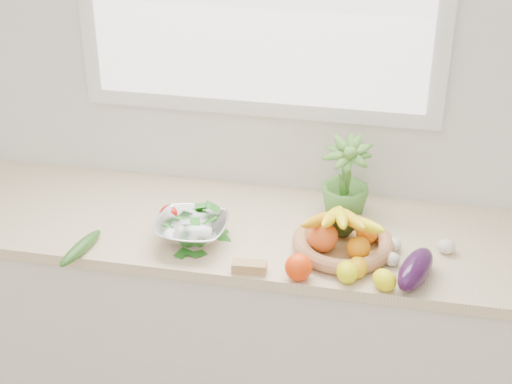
% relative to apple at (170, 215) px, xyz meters
% --- Properties ---
extents(back_wall, '(4.50, 0.02, 2.70)m').
position_rel_apple_xyz_m(back_wall, '(0.25, 0.35, 0.41)').
color(back_wall, white).
rests_on(back_wall, ground).
extents(counter_cabinet, '(2.20, 0.58, 0.86)m').
position_rel_apple_xyz_m(counter_cabinet, '(0.25, 0.05, -0.51)').
color(counter_cabinet, silver).
rests_on(counter_cabinet, ground).
extents(countertop, '(2.24, 0.62, 0.04)m').
position_rel_apple_xyz_m(countertop, '(0.25, 0.05, -0.06)').
color(countertop, beige).
rests_on(countertop, counter_cabinet).
extents(orange_loose, '(0.11, 0.11, 0.09)m').
position_rel_apple_xyz_m(orange_loose, '(0.49, -0.23, 0.01)').
color(orange_loose, '#FF3D08').
rests_on(orange_loose, countertop).
extents(lemon_a, '(0.09, 0.10, 0.07)m').
position_rel_apple_xyz_m(lemon_a, '(0.64, -0.21, -0.00)').
color(lemon_a, '#EFF40D').
rests_on(lemon_a, countertop).
extents(lemon_b, '(0.07, 0.09, 0.07)m').
position_rel_apple_xyz_m(lemon_b, '(0.67, -0.18, -0.01)').
color(lemon_b, '#EAA90C').
rests_on(lemon_b, countertop).
extents(lemon_c, '(0.11, 0.11, 0.07)m').
position_rel_apple_xyz_m(lemon_c, '(0.76, -0.23, -0.00)').
color(lemon_c, '#F9ED0D').
rests_on(lemon_c, countertop).
extents(apple, '(0.09, 0.09, 0.08)m').
position_rel_apple_xyz_m(apple, '(0.00, 0.00, 0.00)').
color(apple, red).
rests_on(apple, countertop).
extents(ginger, '(0.11, 0.05, 0.04)m').
position_rel_apple_xyz_m(ginger, '(0.33, -0.23, -0.02)').
color(ginger, tan).
rests_on(ginger, countertop).
extents(garlic_a, '(0.06, 0.06, 0.05)m').
position_rel_apple_xyz_m(garlic_a, '(0.77, -0.01, -0.01)').
color(garlic_a, white).
rests_on(garlic_a, countertop).
extents(garlic_b, '(0.07, 0.07, 0.05)m').
position_rel_apple_xyz_m(garlic_b, '(0.95, 0.01, -0.01)').
color(garlic_b, white).
rests_on(garlic_b, countertop).
extents(garlic_c, '(0.06, 0.06, 0.04)m').
position_rel_apple_xyz_m(garlic_c, '(0.78, -0.10, -0.02)').
color(garlic_c, white).
rests_on(garlic_c, countertop).
extents(eggplant, '(0.15, 0.24, 0.09)m').
position_rel_apple_xyz_m(eggplant, '(0.85, -0.17, 0.01)').
color(eggplant, '#2C0E33').
rests_on(eggplant, countertop).
extents(cucumber, '(0.09, 0.24, 0.04)m').
position_rel_apple_xyz_m(cucumber, '(-0.24, -0.23, -0.02)').
color(cucumber, '#225017').
rests_on(cucumber, countertop).
extents(radish, '(0.04, 0.04, 0.03)m').
position_rel_apple_xyz_m(radish, '(0.29, -0.23, -0.02)').
color(radish, red).
rests_on(radish, countertop).
extents(potted_herb, '(0.19, 0.19, 0.31)m').
position_rel_apple_xyz_m(potted_herb, '(0.59, 0.19, 0.10)').
color(potted_herb, '#4D8931').
rests_on(potted_herb, countertop).
extents(fruit_basket, '(0.39, 0.39, 0.18)m').
position_rel_apple_xyz_m(fruit_basket, '(0.61, -0.04, 0.01)').
color(fruit_basket, tan).
rests_on(fruit_basket, countertop).
extents(colander_with_spinach, '(0.25, 0.25, 0.13)m').
position_rel_apple_xyz_m(colander_with_spinach, '(0.10, -0.09, 0.03)').
color(colander_with_spinach, white).
rests_on(colander_with_spinach, countertop).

